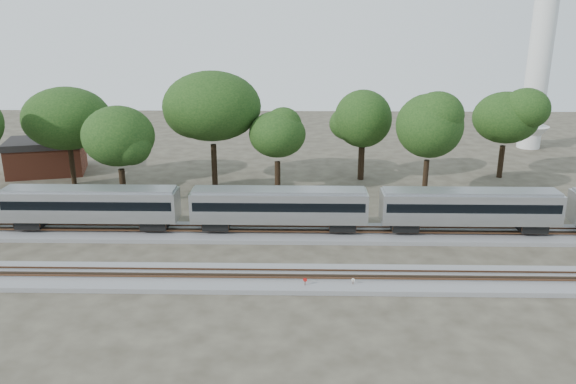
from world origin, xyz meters
name	(u,v)px	position (x,y,z in m)	size (l,w,h in m)	color
ground	(286,260)	(0.00, 0.00, 0.00)	(160.00, 160.00, 0.00)	#383328
track_far	(288,233)	(0.00, 6.00, 0.21)	(160.00, 5.00, 0.73)	slate
track_near	(285,279)	(0.00, -4.00, 0.21)	(160.00, 5.00, 0.73)	slate
train	(471,206)	(17.78, 6.00, 3.17)	(126.24, 3.07, 4.53)	#B7B9BF
switch_stand_red	(305,282)	(1.60, -5.50, 0.65)	(0.32, 0.09, 1.02)	#512D19
switch_stand_white	(353,282)	(5.44, -5.27, 0.58)	(0.29, 0.07, 0.91)	#512D19
switch_lever	(376,289)	(7.20, -5.66, 0.15)	(0.50, 0.30, 0.30)	#512D19
brick_building	(47,156)	(-33.50, 28.04, 2.38)	(11.25, 9.18, 4.72)	brown
tree_1	(67,119)	(-27.94, 22.93, 8.50)	(8.66, 8.66, 12.20)	black
tree_2	(118,136)	(-18.82, 14.34, 8.12)	(8.27, 8.27, 11.66)	black
tree_3	(212,106)	(-9.56, 21.94, 10.26)	(10.44, 10.44, 14.72)	black
tree_4	(277,135)	(-1.55, 19.85, 7.24)	(7.39, 7.39, 10.41)	black
tree_5	(363,119)	(9.23, 25.82, 8.08)	(8.23, 8.23, 11.61)	black
tree_6	(429,126)	(15.94, 17.85, 8.73)	(8.89, 8.89, 12.53)	black
tree_7	(506,118)	(27.96, 27.16, 8.05)	(8.20, 8.20, 11.56)	black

